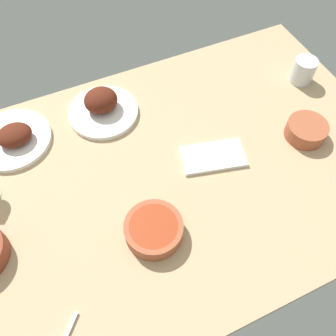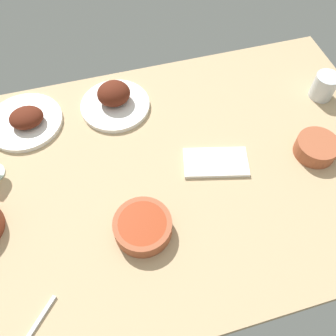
{
  "view_description": "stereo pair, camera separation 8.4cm",
  "coord_description": "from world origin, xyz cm",
  "px_view_note": "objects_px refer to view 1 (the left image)",
  "views": [
    {
      "loc": [
        -22.77,
        -50.14,
        90.74
      ],
      "look_at": [
        0.0,
        0.0,
        6.0
      ],
      "focal_mm": 37.76,
      "sensor_mm": 36.0,
      "label": 1
    },
    {
      "loc": [
        -14.88,
        -53.02,
        90.74
      ],
      "look_at": [
        0.0,
        0.0,
        6.0
      ],
      "focal_mm": 37.76,
      "sensor_mm": 36.0,
      "label": 2
    }
  ],
  "objects_px": {
    "bowl_sauce": "(154,229)",
    "water_tumbler": "(303,71)",
    "bowl_potatoes": "(306,130)",
    "folded_napkin": "(213,156)",
    "plate_far_side": "(13,138)",
    "plate_center_main": "(102,106)"
  },
  "relations": [
    {
      "from": "bowl_potatoes",
      "to": "water_tumbler",
      "type": "height_order",
      "value": "water_tumbler"
    },
    {
      "from": "plate_far_side",
      "to": "water_tumbler",
      "type": "height_order",
      "value": "water_tumbler"
    },
    {
      "from": "bowl_potatoes",
      "to": "bowl_sauce",
      "type": "height_order",
      "value": "bowl_potatoes"
    },
    {
      "from": "bowl_potatoes",
      "to": "water_tumbler",
      "type": "distance_m",
      "value": 0.25
    },
    {
      "from": "plate_center_main",
      "to": "folded_napkin",
      "type": "xyz_separation_m",
      "value": [
        0.24,
        -0.31,
        -0.02
      ]
    },
    {
      "from": "bowl_sauce",
      "to": "water_tumbler",
      "type": "xyz_separation_m",
      "value": [
        0.69,
        0.31,
        0.02
      ]
    },
    {
      "from": "plate_center_main",
      "to": "plate_far_side",
      "type": "distance_m",
      "value": 0.29
    },
    {
      "from": "bowl_sauce",
      "to": "folded_napkin",
      "type": "bearing_deg",
      "value": 30.24
    },
    {
      "from": "plate_center_main",
      "to": "bowl_sauce",
      "type": "height_order",
      "value": "plate_center_main"
    },
    {
      "from": "water_tumbler",
      "to": "folded_napkin",
      "type": "height_order",
      "value": "water_tumbler"
    },
    {
      "from": "plate_center_main",
      "to": "folded_napkin",
      "type": "height_order",
      "value": "plate_center_main"
    },
    {
      "from": "plate_center_main",
      "to": "water_tumbler",
      "type": "relative_size",
      "value": 2.64
    },
    {
      "from": "bowl_sauce",
      "to": "bowl_potatoes",
      "type": "bearing_deg",
      "value": 10.88
    },
    {
      "from": "water_tumbler",
      "to": "bowl_potatoes",
      "type": "bearing_deg",
      "value": -123.01
    },
    {
      "from": "plate_far_side",
      "to": "folded_napkin",
      "type": "height_order",
      "value": "plate_far_side"
    },
    {
      "from": "bowl_sauce",
      "to": "water_tumbler",
      "type": "distance_m",
      "value": 0.76
    },
    {
      "from": "bowl_sauce",
      "to": "water_tumbler",
      "type": "bearing_deg",
      "value": 24.55
    },
    {
      "from": "plate_far_side",
      "to": "bowl_potatoes",
      "type": "bearing_deg",
      "value": -22.76
    },
    {
      "from": "bowl_potatoes",
      "to": "folded_napkin",
      "type": "distance_m",
      "value": 0.3
    },
    {
      "from": "plate_center_main",
      "to": "bowl_sauce",
      "type": "bearing_deg",
      "value": -91.9
    },
    {
      "from": "plate_far_side",
      "to": "folded_napkin",
      "type": "distance_m",
      "value": 0.61
    },
    {
      "from": "bowl_potatoes",
      "to": "water_tumbler",
      "type": "relative_size",
      "value": 1.45
    }
  ]
}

